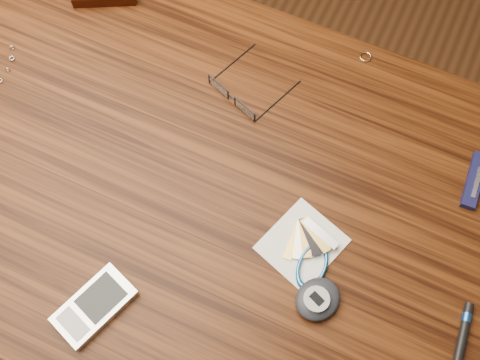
{
  "coord_description": "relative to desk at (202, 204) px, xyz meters",
  "views": [
    {
      "loc": [
        0.22,
        -0.32,
        1.59
      ],
      "look_at": [
        0.06,
        0.02,
        0.76
      ],
      "focal_mm": 45.0,
      "sensor_mm": 36.0,
      "label": 1
    }
  ],
  "objects": [
    {
      "name": "desk",
      "position": [
        0.0,
        0.0,
        0.0
      ],
      "size": [
        1.0,
        0.7,
        0.75
      ],
      "color": "#3C1B09",
      "rests_on": "ground"
    },
    {
      "name": "ground",
      "position": [
        0.0,
        0.0,
        -0.65
      ],
      "size": [
        3.8,
        3.8,
        0.0
      ],
      "primitive_type": "plane",
      "color": "#472814",
      "rests_on": "ground"
    },
    {
      "name": "gold_ring",
      "position": [
        0.16,
        0.32,
        0.1
      ],
      "size": [
        0.03,
        0.03,
        0.0
      ],
      "primitive_type": "torus",
      "rotation": [
        0.0,
        0.0,
        0.41
      ],
      "color": "tan",
      "rests_on": "desk"
    },
    {
      "name": "notepad_keys",
      "position": [
        0.2,
        -0.04,
        0.11
      ],
      "size": [
        0.13,
        0.13,
        0.01
      ],
      "color": "silver",
      "rests_on": "desk"
    },
    {
      "name": "pda_phone",
      "position": [
        -0.04,
        -0.24,
        0.11
      ],
      "size": [
        0.09,
        0.12,
        0.02
      ],
      "color": "silver",
      "rests_on": "desk"
    },
    {
      "name": "pedometer",
      "position": [
        0.24,
        -0.1,
        0.11
      ],
      "size": [
        0.08,
        0.08,
        0.03
      ],
      "color": "#21242C",
      "rests_on": "desk"
    },
    {
      "name": "black_blue_pen",
      "position": [
        0.43,
        -0.06,
        0.11
      ],
      "size": [
        0.02,
        0.09,
        0.01
      ],
      "color": "black",
      "rests_on": "desk"
    },
    {
      "name": "pocket_knife",
      "position": [
        0.38,
        0.17,
        0.11
      ],
      "size": [
        0.03,
        0.1,
        0.01
      ],
      "color": "#13143E",
      "rests_on": "desk"
    },
    {
      "name": "eyeglasses",
      "position": [
        -0.01,
        0.15,
        0.11
      ],
      "size": [
        0.14,
        0.14,
        0.02
      ],
      "color": "black",
      "rests_on": "desk"
    }
  ]
}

